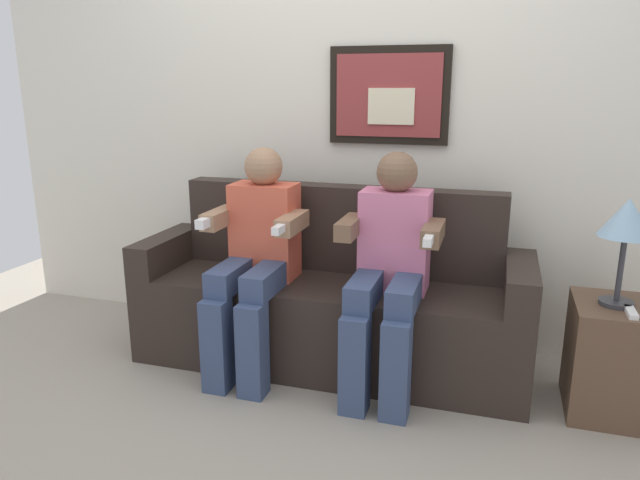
{
  "coord_description": "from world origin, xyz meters",
  "views": [
    {
      "loc": [
        0.78,
        -2.39,
        1.4
      ],
      "look_at": [
        0.0,
        0.15,
        0.7
      ],
      "focal_mm": 32.98,
      "sensor_mm": 36.0,
      "label": 1
    }
  ],
  "objects_px": {
    "side_table_right": "(618,359)",
    "couch": "(330,305)",
    "person_on_right": "(390,265)",
    "person_on_left": "(256,253)",
    "table_lamp": "(627,223)",
    "spare_remote_on_table": "(631,312)"
  },
  "relations": [
    {
      "from": "person_on_right",
      "to": "side_table_right",
      "type": "relative_size",
      "value": 2.22
    },
    {
      "from": "couch",
      "to": "side_table_right",
      "type": "relative_size",
      "value": 3.93
    },
    {
      "from": "person_on_right",
      "to": "table_lamp",
      "type": "distance_m",
      "value": 1.0
    },
    {
      "from": "couch",
      "to": "spare_remote_on_table",
      "type": "xyz_separation_m",
      "value": [
        1.34,
        -0.22,
        0.2
      ]
    },
    {
      "from": "side_table_right",
      "to": "table_lamp",
      "type": "bearing_deg",
      "value": -167.53
    },
    {
      "from": "spare_remote_on_table",
      "to": "side_table_right",
      "type": "bearing_deg",
      "value": 90.91
    },
    {
      "from": "person_on_right",
      "to": "side_table_right",
      "type": "xyz_separation_m",
      "value": [
        1.0,
        0.06,
        -0.36
      ]
    },
    {
      "from": "person_on_left",
      "to": "person_on_right",
      "type": "distance_m",
      "value": 0.66
    },
    {
      "from": "couch",
      "to": "spare_remote_on_table",
      "type": "relative_size",
      "value": 15.13
    },
    {
      "from": "couch",
      "to": "person_on_right",
      "type": "distance_m",
      "value": 0.47
    },
    {
      "from": "person_on_left",
      "to": "person_on_right",
      "type": "height_order",
      "value": "same"
    },
    {
      "from": "person_on_left",
      "to": "side_table_right",
      "type": "relative_size",
      "value": 2.22
    },
    {
      "from": "side_table_right",
      "to": "table_lamp",
      "type": "height_order",
      "value": "table_lamp"
    },
    {
      "from": "person_on_right",
      "to": "spare_remote_on_table",
      "type": "xyz_separation_m",
      "value": [
        1.0,
        -0.05,
        -0.1
      ]
    },
    {
      "from": "person_on_left",
      "to": "table_lamp",
      "type": "relative_size",
      "value": 2.41
    },
    {
      "from": "person_on_left",
      "to": "table_lamp",
      "type": "distance_m",
      "value": 1.65
    },
    {
      "from": "person_on_right",
      "to": "couch",
      "type": "bearing_deg",
      "value": 153.25
    },
    {
      "from": "person_on_right",
      "to": "spare_remote_on_table",
      "type": "relative_size",
      "value": 8.54
    },
    {
      "from": "person_on_right",
      "to": "table_lamp",
      "type": "xyz_separation_m",
      "value": [
        0.96,
        0.05,
        0.25
      ]
    },
    {
      "from": "person_on_right",
      "to": "spare_remote_on_table",
      "type": "height_order",
      "value": "person_on_right"
    },
    {
      "from": "side_table_right",
      "to": "couch",
      "type": "bearing_deg",
      "value": 175.45
    },
    {
      "from": "person_on_right",
      "to": "side_table_right",
      "type": "distance_m",
      "value": 1.06
    }
  ]
}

